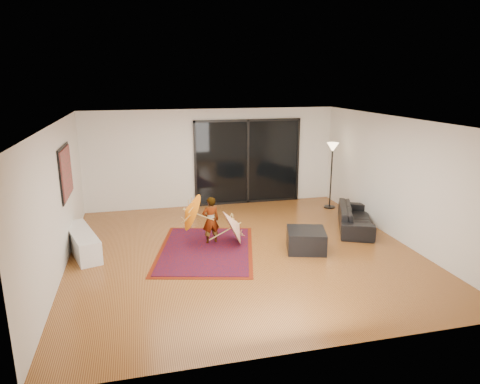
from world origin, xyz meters
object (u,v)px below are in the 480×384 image
object	(u,v)px
ottoman	(306,240)
child	(211,220)
media_console	(82,242)
sofa	(356,217)

from	to	relation	value
ottoman	child	distance (m)	2.08
media_console	ottoman	world-z (taller)	media_console
media_console	child	size ratio (longest dim) A/B	1.61
media_console	sofa	distance (m)	6.20
media_console	child	distance (m)	2.69
sofa	child	size ratio (longest dim) A/B	1.81
sofa	ottoman	distance (m)	1.92
ottoman	child	xyz separation A→B (m)	(-1.87, 0.86, 0.30)
child	sofa	bearing A→B (deg)	172.33
sofa	child	bearing A→B (deg)	116.03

